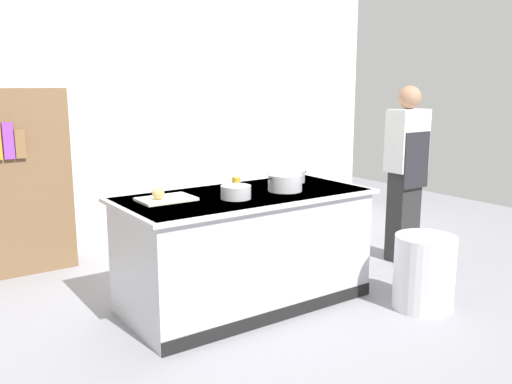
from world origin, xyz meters
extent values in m
plane|color=gray|center=(0.00, 0.00, 0.00)|extent=(10.00, 10.00, 0.00)
cube|color=white|center=(0.00, 2.10, 1.50)|extent=(6.40, 0.12, 3.00)
cube|color=#B7BABF|center=(0.00, 0.00, 0.45)|extent=(1.90, 0.90, 0.90)
cube|color=#B7BABF|center=(0.00, 0.00, 0.89)|extent=(1.98, 0.98, 0.03)
cube|color=black|center=(0.00, -0.46, 0.05)|extent=(1.90, 0.01, 0.10)
cube|color=silver|center=(-0.61, 0.12, 0.91)|extent=(0.40, 0.28, 0.02)
sphere|color=tan|center=(-0.69, 0.09, 0.97)|extent=(0.09, 0.09, 0.09)
cylinder|color=#B7BABF|center=(0.33, -0.10, 0.97)|extent=(0.27, 0.27, 0.13)
cube|color=black|center=(0.17, -0.10, 1.01)|extent=(0.04, 0.02, 0.01)
cube|color=black|center=(0.48, -0.10, 1.01)|extent=(0.04, 0.02, 0.01)
cylinder|color=#99999E|center=(0.63, 0.16, 0.95)|extent=(0.18, 0.18, 0.10)
cube|color=black|center=(0.52, 0.16, 0.98)|extent=(0.04, 0.02, 0.01)
cube|color=black|center=(0.73, 0.16, 0.98)|extent=(0.04, 0.02, 0.01)
cylinder|color=#B7BABF|center=(-0.16, -0.12, 0.95)|extent=(0.23, 0.23, 0.10)
cylinder|color=yellow|center=(0.05, 0.19, 0.95)|extent=(0.07, 0.07, 0.10)
cylinder|color=silver|center=(1.10, -0.89, 0.29)|extent=(0.47, 0.47, 0.58)
cube|color=#292929|center=(1.89, 0.01, 0.45)|extent=(0.28, 0.20, 0.90)
cube|color=silver|center=(1.89, 0.01, 1.20)|extent=(0.38, 0.24, 0.60)
sphere|color=#A87A5B|center=(1.89, 0.01, 1.61)|extent=(0.22, 0.22, 0.22)
cube|color=#232328|center=(1.89, -0.12, 1.02)|extent=(0.34, 0.02, 0.54)
cube|color=brown|center=(-1.38, 1.80, 0.85)|extent=(1.10, 0.28, 1.70)
cube|color=purple|center=(-1.37, 1.64, 1.25)|extent=(0.09, 0.03, 0.32)
cube|color=brown|center=(-1.28, 1.64, 1.22)|extent=(0.09, 0.03, 0.26)
camera|label=1|loc=(-2.30, -3.47, 1.75)|focal=38.29mm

